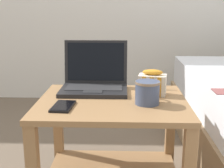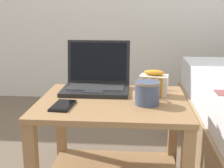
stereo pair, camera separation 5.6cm
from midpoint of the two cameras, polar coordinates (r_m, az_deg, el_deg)
bedside_table at (r=1.38m, az=1.32°, el=-9.73°), size 0.63×0.51×0.48m
laptop at (r=1.47m, az=-1.75°, el=0.68°), size 0.31×0.25×0.22m
mug_front_left at (r=1.26m, az=7.77°, el=-1.39°), size 0.10×0.14×0.10m
snack_bag at (r=1.40m, az=8.79°, el=0.02°), size 0.13×0.10×0.11m
cell_phone at (r=1.25m, az=-7.72°, el=-3.92°), size 0.09×0.14×0.01m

